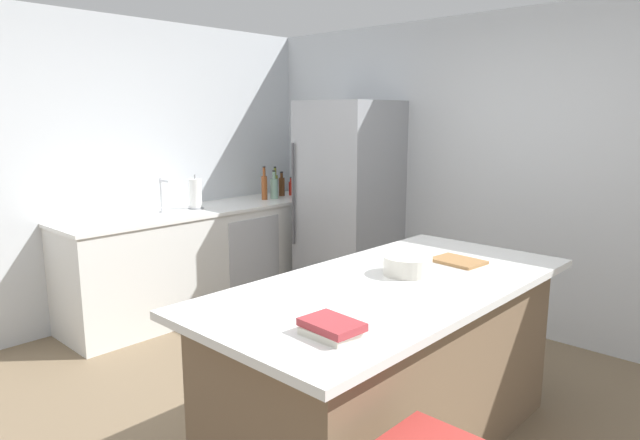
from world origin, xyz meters
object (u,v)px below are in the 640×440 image
refrigerator (349,204)px  cookbook_stack (332,328)px  wine_bottle (295,182)px  mixing_bowl (408,265)px  cutting_board (458,261)px  sink_faucet (162,195)px  kitchen_island (390,365)px  vinegar_bottle (264,186)px  paper_towel_roll (195,194)px  gin_bottle (274,188)px  olive_oil_bottle (275,185)px  hot_sauce_bottle (291,188)px  syrup_bottle (282,186)px

refrigerator → cookbook_stack: (1.97, -2.44, 0.01)m
wine_bottle → mixing_bowl: 3.12m
cutting_board → sink_faucet: bearing=-173.9°
kitchen_island → mixing_bowl: bearing=97.7°
vinegar_bottle → mixing_bowl: size_ratio=1.28×
paper_towel_roll → vinegar_bottle: 0.79m
gin_bottle → mixing_bowl: size_ratio=1.09×
kitchen_island → mixing_bowl: (-0.02, 0.17, 0.51)m
cutting_board → olive_oil_bottle: bearing=159.3°
hot_sauce_bottle → vinegar_bottle: 0.40m
vinegar_bottle → olive_oil_bottle: bearing=105.5°
hot_sauce_bottle → olive_oil_bottle: bearing=-97.4°
hot_sauce_bottle → wine_bottle: bearing=107.2°
mixing_bowl → paper_towel_roll: bearing=170.6°
wine_bottle → vinegar_bottle: bearing=-83.3°
olive_oil_bottle → vinegar_bottle: vinegar_bottle is taller
paper_towel_roll → kitchen_island: bearing=-12.9°
vinegar_bottle → syrup_bottle: bearing=102.3°
refrigerator → cookbook_stack: size_ratio=7.70×
sink_faucet → hot_sauce_bottle: 1.51m
syrup_bottle → sink_faucet: bearing=-90.3°
refrigerator → sink_faucet: refrigerator is taller
sink_faucet → vinegar_bottle: vinegar_bottle is taller
wine_bottle → syrup_bottle: bearing=-92.5°
paper_towel_roll → cutting_board: paper_towel_roll is taller
gin_bottle → cookbook_stack: size_ratio=1.16×
sink_faucet → cookbook_stack: size_ratio=1.21×
wine_bottle → cutting_board: size_ratio=1.15×
gin_bottle → kitchen_island: bearing=-30.4°
cookbook_stack → gin_bottle: bearing=141.3°
mixing_bowl → gin_bottle: bearing=152.2°
refrigerator → olive_oil_bottle: refrigerator is taller
sink_faucet → hot_sauce_bottle: sink_faucet is taller
wine_bottle → cookbook_stack: (2.87, -2.61, -0.11)m
refrigerator → paper_towel_roll: bearing=-128.8°
syrup_bottle → cookbook_stack: bearing=-40.1°
hot_sauce_bottle → olive_oil_bottle: 0.21m
sink_faucet → refrigerator: bearing=57.2°
paper_towel_roll → hot_sauce_bottle: size_ratio=1.61×
kitchen_island → refrigerator: bearing=135.5°
cookbook_stack → kitchen_island: bearing=108.1°
cutting_board → gin_bottle: bearing=160.3°
hot_sauce_bottle → vinegar_bottle: bearing=-85.9°
gin_bottle → mixing_bowl: bearing=-27.8°
paper_towel_roll → cookbook_stack: bearing=-25.1°
cutting_board → refrigerator: bearing=147.6°
sink_faucet → paper_towel_roll: paper_towel_roll is taller
syrup_bottle → olive_oil_bottle: olive_oil_bottle is taller
refrigerator → sink_faucet: (-0.92, -1.42, 0.14)m
gin_bottle → olive_oil_bottle: bearing=132.1°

